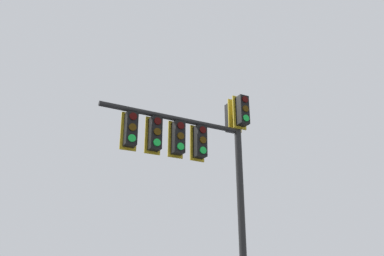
{
  "coord_description": "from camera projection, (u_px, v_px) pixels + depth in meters",
  "views": [
    {
      "loc": [
        -10.94,
        0.06,
        1.75
      ],
      "look_at": [
        -0.2,
        1.09,
        6.06
      ],
      "focal_mm": 38.84,
      "sensor_mm": 36.0,
      "label": 1
    }
  ],
  "objects": [
    {
      "name": "signal_mast_assembly",
      "position": [
        204.0,
        155.0,
        11.52
      ],
      "size": [
        2.81,
        3.93,
        7.32
      ],
      "color": "black",
      "rests_on": "ground"
    }
  ]
}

